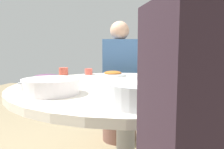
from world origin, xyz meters
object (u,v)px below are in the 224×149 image
green_bottle (213,82)px  tea_cup_near (64,72)px  dish_eggplant (47,78)px  round_dining_table (126,99)px  dish_noodles (160,74)px  dish_shrimp (213,85)px  stool_for_diner_right (119,118)px  tea_cup_far (89,72)px  diner_right (120,66)px  dish_stirfry (113,74)px  soup_bowl (51,87)px  rice_bowl (144,93)px

green_bottle → tea_cup_near: (-0.97, 0.68, -0.05)m
dish_eggplant → round_dining_table: bearing=-1.8°
round_dining_table → dish_noodles: bearing=69.9°
dish_shrimp → stool_for_diner_right: bearing=128.4°
round_dining_table → tea_cup_near: 0.64m
green_bottle → round_dining_table: bearing=137.3°
tea_cup_far → diner_right: bearing=71.9°
dish_noodles → dish_stirfry: size_ratio=1.16×
dish_eggplant → stool_for_diner_right: dish_eggplant is taller
dish_eggplant → dish_shrimp: dish_eggplant is taller
diner_right → dish_noodles: bearing=-46.6°
round_dining_table → dish_shrimp: (0.48, 0.00, 0.10)m
green_bottle → tea_cup_near: size_ratio=3.08×
dish_stirfry → diner_right: size_ratio=0.26×
round_dining_table → soup_bowl: 0.48m
soup_bowl → tea_cup_far: 0.82m
dish_eggplant → stool_for_diner_right: (0.29, 0.91, -0.52)m
rice_bowl → green_bottle: (0.26, 0.06, 0.04)m
dish_eggplant → green_bottle: green_bottle is taller
green_bottle → diner_right: size_ratio=0.29×
dish_stirfry → tea_cup_far: tea_cup_far is taller
round_dining_table → rice_bowl: size_ratio=4.28×
tea_cup_near → dish_shrimp: bearing=-15.7°
dish_noodles → dish_stirfry: dish_stirfry is taller
dish_shrimp → dish_stirfry: dish_shrimp is taller
dish_eggplant → tea_cup_far: bearing=73.1°
dish_stirfry → tea_cup_far: (-0.22, 0.04, 0.01)m
dish_eggplant → diner_right: (0.29, 0.91, 0.02)m
tea_cup_far → stool_for_diner_right: bearing=71.9°
tea_cup_near → diner_right: diner_right is taller
round_dining_table → dish_eggplant: bearing=178.2°
stool_for_diner_right → dish_noodles: bearing=-46.6°
dish_shrimp → tea_cup_near: bearing=164.3°
dish_eggplant → green_bottle: bearing=-22.8°
rice_bowl → tea_cup_near: size_ratio=4.42×
round_dining_table → dish_eggplant: (-0.54, 0.02, 0.10)m
stool_for_diner_right → dish_eggplant: bearing=-107.6°
dish_noodles → tea_cup_near: tea_cup_near is taller
round_dining_table → dish_noodles: 0.52m
tea_cup_far → round_dining_table: bearing=-48.2°
stool_for_diner_right → diner_right: diner_right is taller
dish_noodles → tea_cup_near: 0.75m
green_bottle → diner_right: (-0.67, 1.31, -0.05)m
dish_eggplant → stool_for_diner_right: size_ratio=0.49×
soup_bowl → dish_eggplant: bearing=122.8°
round_dining_table → dish_eggplant: dish_eggplant is taller
rice_bowl → dish_eggplant: size_ratio=1.43×
dish_shrimp → dish_noodles: 0.57m
round_dining_table → dish_stirfry: 0.46m
rice_bowl → soup_bowl: rice_bowl is taller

